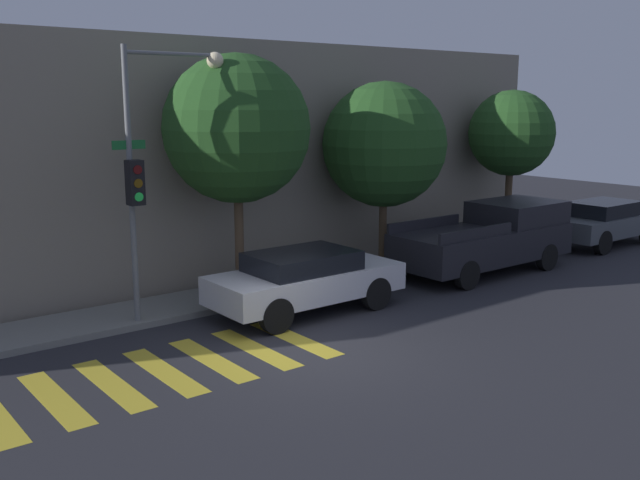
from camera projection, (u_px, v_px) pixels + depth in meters
ground_plane at (314, 351)px, 13.48m from camera, size 60.00×60.00×0.00m
sidewalk at (207, 300)px, 16.63m from camera, size 26.00×1.78×0.14m
building_row at (126, 159)px, 19.36m from camera, size 26.00×6.00×6.17m
crosswalk at (164, 371)px, 12.47m from camera, size 6.12×2.60×0.00m
traffic_light_pole at (153, 151)px, 14.46m from camera, size 2.55×0.56×5.74m
sedan_near_corner at (305, 279)px, 15.79m from camera, size 4.41×1.82×1.40m
pickup_truck at (490, 237)px, 19.59m from camera, size 5.40×2.07×1.85m
sedan_middle at (604, 221)px, 23.13m from camera, size 4.38×1.76×1.45m
tree_near_corner at (237, 129)px, 16.31m from camera, size 3.42×3.42×5.73m
tree_midblock at (384, 145)px, 19.21m from camera, size 3.38×3.38×5.17m
tree_far_end at (511, 134)px, 22.51m from camera, size 2.70×2.70×4.99m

